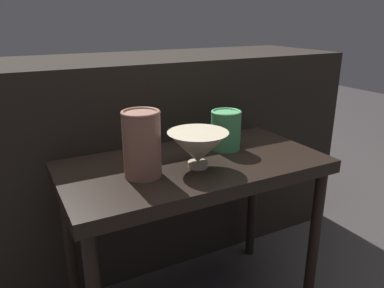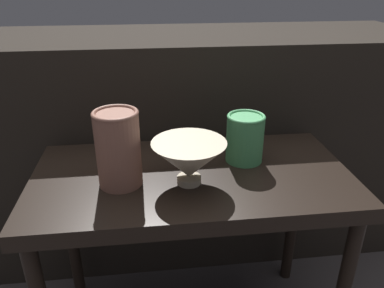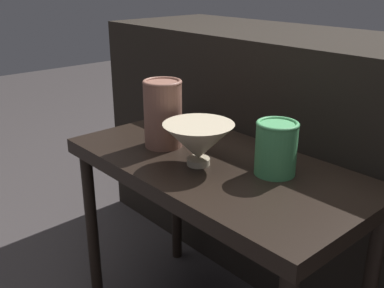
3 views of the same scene
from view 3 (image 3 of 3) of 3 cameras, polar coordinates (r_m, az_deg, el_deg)
name	(u,v)px [view 3 (image 3 of 3)]	position (r m, az deg, el deg)	size (l,w,h in m)	color
table	(215,185)	(1.17, 2.92, -5.17)	(0.80, 0.41, 0.55)	black
couch_backdrop	(321,162)	(1.56, 16.02, -2.18)	(1.75, 0.50, 0.82)	black
bowl	(198,142)	(1.10, 0.83, 0.29)	(0.18, 0.18, 0.11)	#C1B293
vase_textured_left	(163,113)	(1.21, -3.71, 3.98)	(0.10, 0.10, 0.18)	brown
vase_colorful_right	(276,147)	(1.06, 10.63, -0.41)	(0.10, 0.10, 0.13)	#47995B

